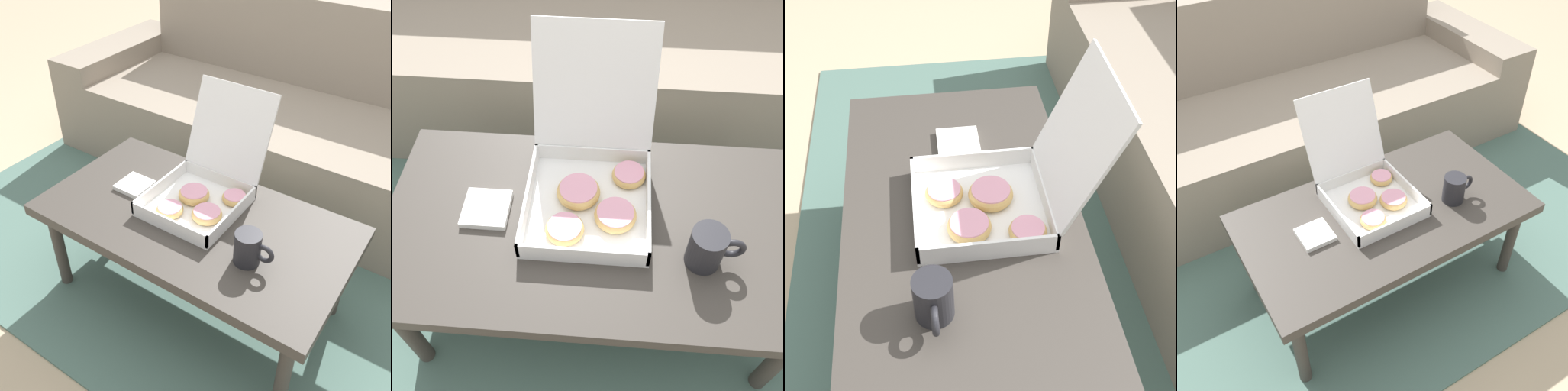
# 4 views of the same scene
# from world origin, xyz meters

# --- Properties ---
(ground_plane) EXTENTS (12.00, 12.00, 0.00)m
(ground_plane) POSITION_xyz_m (0.00, 0.00, 0.00)
(ground_plane) COLOR tan
(area_rug) EXTENTS (2.69, 1.96, 0.01)m
(area_rug) POSITION_xyz_m (0.00, 0.30, 0.01)
(area_rug) COLOR #4C6B60
(area_rug) RESTS_ON ground_plane
(coffee_table) EXTENTS (1.05, 0.57, 0.41)m
(coffee_table) POSITION_xyz_m (0.00, -0.16, 0.37)
(coffee_table) COLOR #3D3833
(coffee_table) RESTS_ON ground_plane
(pastry_box) EXTENTS (0.30, 0.44, 0.35)m
(pastry_box) POSITION_xyz_m (-0.02, -0.07, 0.47)
(pastry_box) COLOR white
(pastry_box) RESTS_ON coffee_table
(coffee_mug) EXTENTS (0.13, 0.08, 0.11)m
(coffee_mug) POSITION_xyz_m (0.25, -0.25, 0.46)
(coffee_mug) COLOR #232328
(coffee_mug) RESTS_ON coffee_table
(napkin_stack) EXTENTS (0.11, 0.11, 0.02)m
(napkin_stack) POSITION_xyz_m (-0.27, -0.15, 0.42)
(napkin_stack) COLOR white
(napkin_stack) RESTS_ON coffee_table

